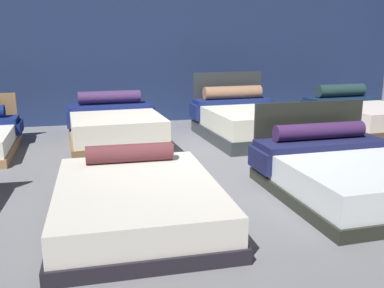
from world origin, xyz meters
TOP-DOWN VIEW (x-y plane):
  - ground_plane at (0.00, 0.00)m, footprint 18.00×18.00m
  - showroom_back_wall at (0.00, 3.72)m, footprint 18.00×0.06m
  - bed_1 at (-1.19, -1.36)m, footprint 1.59×2.11m
  - bed_2 at (1.15, -1.27)m, footprint 1.69×1.95m
  - bed_5 at (-1.18, 1.62)m, footprint 1.55×2.00m
  - bed_6 at (1.12, 1.66)m, footprint 1.63×2.11m
  - bed_7 at (3.51, 1.72)m, footprint 1.64×2.15m

SIDE VIEW (x-z plane):
  - ground_plane at x=0.00m, z-range -0.02..0.00m
  - bed_1 at x=-1.19m, z-range -0.09..0.48m
  - bed_2 at x=1.15m, z-range -0.22..0.71m
  - bed_7 at x=3.51m, z-range -0.14..0.69m
  - bed_5 at x=-1.18m, z-range -0.12..0.72m
  - bed_6 at x=1.12m, z-range -0.25..0.85m
  - showroom_back_wall at x=0.00m, z-range 0.00..3.50m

